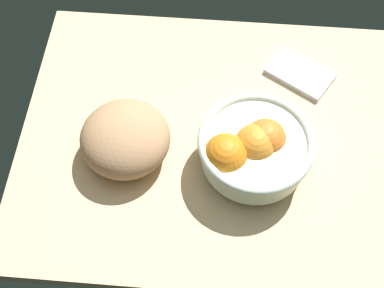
{
  "coord_description": "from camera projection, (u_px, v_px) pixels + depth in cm",
  "views": [
    {
      "loc": [
        0.46,
        53.35,
        87.21
      ],
      "look_at": [
        4.39,
        5.11,
        5.0
      ],
      "focal_mm": 48.64,
      "sensor_mm": 36.0,
      "label": 1
    }
  ],
  "objects": [
    {
      "name": "fruit_bowl",
      "position": [
        256.0,
        148.0,
        0.94
      ],
      "size": [
        21.15,
        21.15,
        10.79
      ],
      "color": "silver",
      "rests_on": "ground"
    },
    {
      "name": "ground_plane",
      "position": [
        216.0,
        140.0,
        1.03
      ],
      "size": [
        75.94,
        61.46,
        3.0
      ],
      "primitive_type": "cube",
      "color": "#D6B384"
    },
    {
      "name": "bread_loaf",
      "position": [
        128.0,
        139.0,
        0.96
      ],
      "size": [
        20.09,
        20.08,
        9.71
      ],
      "primitive_type": "ellipsoid",
      "rotation": [
        0.0,
        0.0,
        3.36
      ],
      "color": "tan",
      "rests_on": "ground"
    },
    {
      "name": "napkin_folded",
      "position": [
        302.0,
        74.0,
        1.09
      ],
      "size": [
        15.4,
        13.77,
        1.13
      ],
      "primitive_type": "cube",
      "rotation": [
        0.0,
        0.0,
        -0.56
      ],
      "color": "silver",
      "rests_on": "ground"
    }
  ]
}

